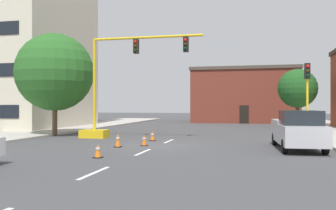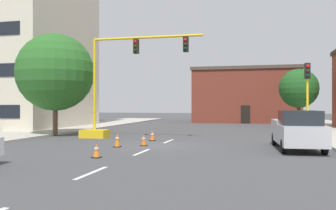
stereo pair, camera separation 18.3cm
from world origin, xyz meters
The scene contains 16 objects.
ground_plane centered at (0.00, 0.00, 0.00)m, with size 160.00×160.00×0.00m, color #424244.
sidewalk_left centered at (-12.07, 8.00, 0.07)m, with size 6.00×56.00×0.14m, color #B2ADA3.
lane_stripe_seg_1 centered at (0.00, -8.50, 0.00)m, with size 0.16×2.40×0.01m, color silver.
lane_stripe_seg_2 centered at (0.00, -3.00, 0.00)m, with size 0.16×2.40×0.01m, color silver.
lane_stripe_seg_3 centered at (0.00, 2.50, 0.00)m, with size 0.16×2.40×0.01m, color silver.
building_tall_left centered at (-18.76, 12.82, 10.41)m, with size 13.51×13.20×20.81m.
building_brick_center centered at (3.99, 30.33, 3.51)m, with size 13.50×9.95×7.00m.
traffic_signal_gantry centered at (-4.48, 3.61, 2.21)m, with size 8.42×1.20×6.83m.
traffic_light_pole_right centered at (8.34, 3.87, 3.53)m, with size 0.32×0.47×4.80m.
tree_left_near centered at (-9.07, 4.51, 4.65)m, with size 5.67×5.67×7.50m.
tree_right_far centered at (9.36, 18.57, 3.88)m, with size 3.85×3.85×5.82m.
pickup_truck_silver centered at (7.34, -0.16, 0.97)m, with size 2.37×5.53×1.99m.
traffic_cone_roadside_a centered at (-1.93, -1.29, 0.37)m, with size 0.36×0.36×0.76m.
traffic_cone_roadside_b centered at (-1.06, 2.50, 0.31)m, with size 0.36×0.36×0.63m.
traffic_cone_roadside_c centered at (-0.72, -0.40, 0.31)m, with size 0.36×0.36×0.63m.
traffic_cone_roadside_d centered at (-1.32, -5.25, 0.31)m, with size 0.36×0.36×0.62m.
Camera 2 is at (5.38, -19.86, 2.27)m, focal length 39.46 mm.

